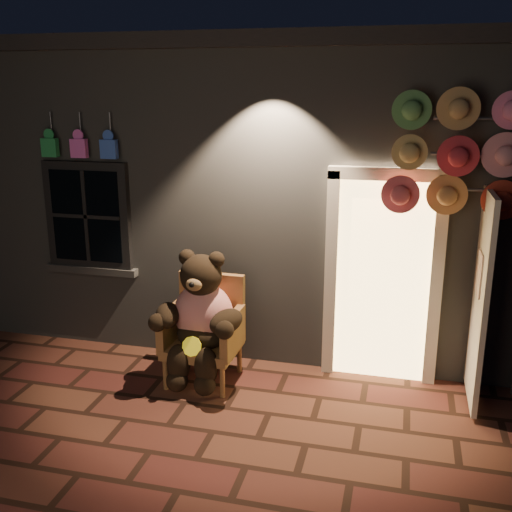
% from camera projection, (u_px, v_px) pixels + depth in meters
% --- Properties ---
extents(ground, '(60.00, 60.00, 0.00)m').
position_uv_depth(ground, '(212.00, 432.00, 5.29)').
color(ground, '#542E20').
rests_on(ground, ground).
extents(shop_building, '(7.30, 5.95, 3.51)m').
position_uv_depth(shop_building, '(297.00, 174.00, 8.53)').
color(shop_building, slate).
rests_on(shop_building, ground).
extents(wicker_armchair, '(0.76, 0.69, 1.07)m').
position_uv_depth(wicker_armchair, '(206.00, 329.00, 6.15)').
color(wicker_armchair, brown).
rests_on(wicker_armchair, ground).
extents(teddy_bear, '(0.98, 0.76, 1.35)m').
position_uv_depth(teddy_bear, '(200.00, 318.00, 5.97)').
color(teddy_bear, red).
rests_on(teddy_bear, ground).
extents(hat_rack, '(1.68, 0.22, 2.90)m').
position_uv_depth(hat_rack, '(476.00, 155.00, 5.34)').
color(hat_rack, '#59595E').
rests_on(hat_rack, ground).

